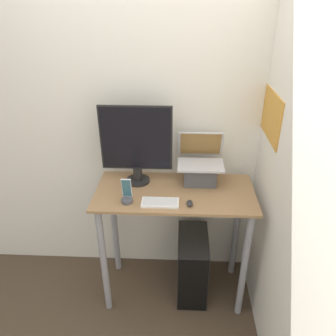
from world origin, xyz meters
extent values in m
plane|color=#473828|center=(0.00, 0.00, 0.00)|extent=(12.00, 12.00, 0.00)
cube|color=silver|center=(0.00, 0.60, 1.30)|extent=(6.00, 0.05, 2.60)
cube|color=silver|center=(0.63, 0.00, 1.30)|extent=(0.05, 6.00, 2.60)
cube|color=gold|center=(0.60, 0.45, 1.46)|extent=(0.01, 0.63, 0.30)
cube|color=#936D47|center=(0.00, 0.26, 0.93)|extent=(1.10, 0.52, 0.02)
cylinder|color=gray|center=(-0.49, 0.05, 0.46)|extent=(0.05, 0.05, 0.92)
cylinder|color=gray|center=(0.49, 0.05, 0.46)|extent=(0.05, 0.05, 0.92)
cylinder|color=gray|center=(-0.49, 0.46, 0.46)|extent=(0.05, 0.05, 0.92)
cylinder|color=gray|center=(0.49, 0.46, 0.46)|extent=(0.05, 0.05, 0.92)
cube|color=#4C4C51|center=(0.17, 0.37, 1.01)|extent=(0.22, 0.14, 0.14)
cube|color=#B7B7BC|center=(0.17, 0.37, 1.09)|extent=(0.32, 0.20, 0.02)
cube|color=#B7B7BC|center=(0.17, 0.50, 1.19)|extent=(0.32, 0.07, 0.20)
cube|color=olive|center=(0.17, 0.50, 1.20)|extent=(0.29, 0.05, 0.17)
cylinder|color=black|center=(-0.27, 0.38, 0.95)|extent=(0.17, 0.17, 0.02)
cylinder|color=black|center=(-0.27, 0.38, 1.01)|extent=(0.06, 0.06, 0.10)
cube|color=black|center=(-0.27, 0.38, 1.28)|extent=(0.49, 0.01, 0.46)
cube|color=black|center=(-0.27, 0.37, 1.28)|extent=(0.47, 0.01, 0.44)
cube|color=white|center=(-0.09, 0.10, 0.95)|extent=(0.24, 0.11, 0.01)
cube|color=silver|center=(-0.09, 0.10, 0.96)|extent=(0.22, 0.10, 0.00)
ellipsoid|color=#262626|center=(0.10, 0.09, 0.96)|extent=(0.04, 0.07, 0.03)
cylinder|color=#4C4C51|center=(-0.31, 0.11, 0.96)|extent=(0.07, 0.07, 0.03)
cube|color=silver|center=(-0.31, 0.12, 1.04)|extent=(0.06, 0.04, 0.15)
cube|color=#336072|center=(-0.31, 0.12, 1.04)|extent=(0.06, 0.03, 0.14)
cube|color=black|center=(0.14, 0.26, 0.27)|extent=(0.23, 0.43, 0.53)
cube|color=black|center=(0.14, 0.04, 0.27)|extent=(0.22, 0.01, 0.50)
camera|label=1|loc=(0.04, -1.65, 2.15)|focal=35.00mm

